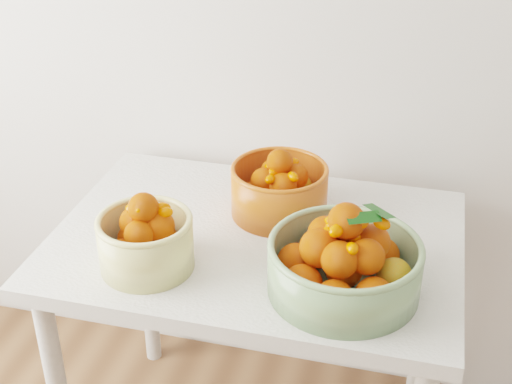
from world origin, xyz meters
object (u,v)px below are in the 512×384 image
table (256,268)px  bowl_green (344,263)px  bowl_orange (279,189)px  bowl_cream (146,240)px

table → bowl_green: (0.24, -0.16, 0.17)m
bowl_green → bowl_orange: size_ratio=1.56×
table → bowl_orange: (0.03, 0.12, 0.17)m
table → bowl_cream: bearing=-139.0°
bowl_cream → table: bearing=41.0°
table → bowl_orange: 0.21m
bowl_green → bowl_orange: bearing=125.8°
bowl_orange → bowl_green: bearing=-54.2°
table → bowl_orange: bearing=76.3°
bowl_green → bowl_orange: bowl_green is taller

